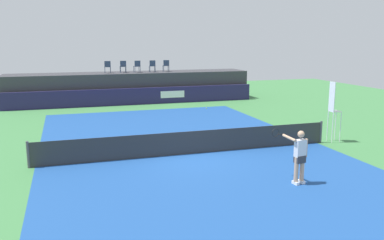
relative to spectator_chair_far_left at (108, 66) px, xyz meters
name	(u,v)px	position (x,y,z in m)	size (l,w,h in m)	color
ground_plane	(172,137)	(1.70, -12.06, -2.69)	(48.00, 48.00, 0.00)	#3D7A42
court_inner	(191,154)	(1.70, -15.06, -2.69)	(12.00, 22.00, 0.00)	#1C478C
sponsor_wall	(135,96)	(1.71, -1.56, -2.09)	(18.00, 0.22, 1.20)	#231E4C
spectator_platform	(131,87)	(1.70, 0.24, -1.59)	(18.00, 2.80, 2.20)	#38383D
spectator_chair_far_left	(108,66)	(0.00, 0.00, 0.00)	(0.47, 0.47, 0.89)	#2D3D56
spectator_chair_left	(123,66)	(1.14, 0.03, 0.00)	(0.46, 0.46, 0.89)	#2D3D56
spectator_chair_center	(137,66)	(2.18, -0.07, 0.00)	(0.46, 0.46, 0.89)	#2D3D56
spectator_chair_right	(152,66)	(3.34, -0.04, 0.00)	(0.47, 0.47, 0.89)	#2D3D56
spectator_chair_far_right	(166,65)	(4.44, 0.08, 0.00)	(0.47, 0.47, 0.89)	#2D3D56
umpire_chair	(333,108)	(8.48, -15.06, -1.11)	(0.47, 0.47, 2.76)	white
tennis_net	(191,143)	(1.70, -15.06, -2.22)	(12.40, 0.02, 0.95)	#2D2D2D
net_post_near	(28,155)	(-4.50, -15.06, -2.19)	(0.10, 0.10, 1.00)	#4C4C51
net_post_far	(321,132)	(7.90, -15.06, -2.19)	(0.10, 0.10, 1.00)	#4C4C51
tennis_player	(299,155)	(3.99, -19.46, -1.73)	(0.82, 1.12, 1.77)	white
tennis_ball	(207,108)	(6.03, -4.81, -2.66)	(0.07, 0.07, 0.07)	#D8EA33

